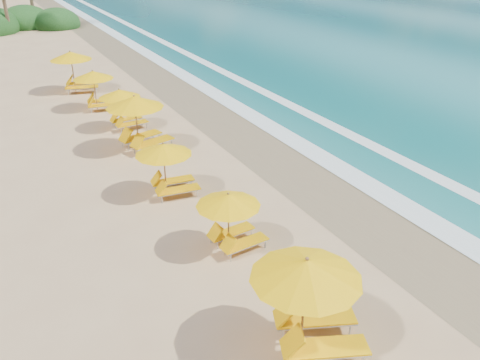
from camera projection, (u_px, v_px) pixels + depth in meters
name	position (u px, v px, depth m)	size (l,w,h in m)	color
ground	(240.00, 209.00, 18.21)	(160.00, 160.00, 0.00)	tan
wet_sand	(327.00, 186.00, 19.88)	(4.00, 160.00, 0.01)	olive
surf_foam	(378.00, 172.00, 21.00)	(4.00, 160.00, 0.01)	white
station_3	(313.00, 298.00, 11.47)	(3.46, 3.42, 2.66)	olive
station_4	(233.00, 217.00, 15.44)	(2.36, 2.22, 2.07)	olive
station_5	(169.00, 165.00, 18.74)	(2.53, 2.39, 2.19)	olive
station_6	(140.00, 119.00, 22.72)	(3.34, 3.23, 2.68)	olive
station_7	(124.00, 106.00, 25.36)	(2.46, 2.30, 2.16)	olive
station_8	(98.00, 87.00, 28.17)	(2.79, 2.67, 2.32)	olive
station_9	(76.00, 69.00, 31.35)	(3.28, 3.17, 2.65)	olive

